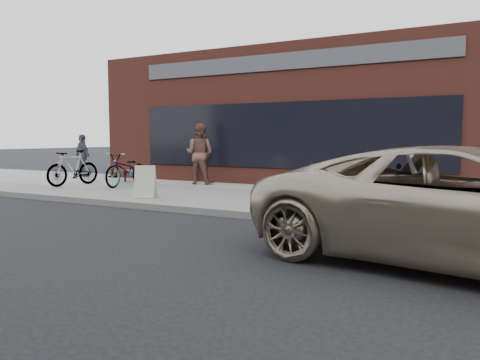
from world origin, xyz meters
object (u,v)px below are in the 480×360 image
at_px(minivan, 471,207).
at_px(cafe_patron_right, 83,155).
at_px(cafe_patron_left, 200,154).
at_px(cafe_table, 125,171).
at_px(sandwich_sign, 145,182).
at_px(bicycle_rear, 73,168).
at_px(bicycle_front, 127,169).
at_px(motorcycle, 359,200).

height_order(minivan, cafe_patron_right, cafe_patron_right).
bearing_deg(cafe_patron_left, minivan, 136.23).
relative_size(minivan, cafe_table, 7.74).
bearing_deg(cafe_table, minivan, -26.95).
bearing_deg(minivan, sandwich_sign, 79.57).
distance_m(minivan, sandwich_sign, 7.70).
distance_m(bicycle_rear, cafe_patron_left, 3.93).
relative_size(bicycle_front, sandwich_sign, 2.45).
relative_size(sandwich_sign, cafe_table, 1.13).
height_order(bicycle_front, sandwich_sign, bicycle_front).
relative_size(motorcycle, sandwich_sign, 2.85).
xyz_separation_m(bicycle_front, cafe_patron_right, (-3.90, 1.89, 0.29)).
relative_size(motorcycle, bicycle_rear, 1.25).
distance_m(motorcycle, cafe_patron_right, 12.97).
bearing_deg(bicycle_rear, bicycle_front, 29.99).
xyz_separation_m(bicycle_front, sandwich_sign, (2.32, -1.91, -0.11)).
xyz_separation_m(bicycle_rear, cafe_patron_right, (-2.33, 2.56, 0.26)).
relative_size(cafe_table, cafe_patron_left, 0.36).
xyz_separation_m(bicycle_rear, sandwich_sign, (3.89, -1.24, -0.15)).
xyz_separation_m(minivan, bicycle_rear, (-11.17, 3.72, -0.06)).
bearing_deg(cafe_patron_left, sandwich_sign, 94.58).
relative_size(bicycle_rear, cafe_table, 2.57).
xyz_separation_m(motorcycle, cafe_patron_left, (-6.35, 4.97, 0.50)).
bearing_deg(bicycle_front, sandwich_sign, -44.70).
bearing_deg(sandwich_sign, cafe_table, 112.33).
xyz_separation_m(minivan, sandwich_sign, (-7.28, 2.48, -0.21)).
height_order(bicycle_front, cafe_table, bicycle_front).
bearing_deg(minivan, bicycle_rear, 79.98).
relative_size(cafe_table, cafe_patron_right, 0.44).
xyz_separation_m(minivan, bicycle_front, (-9.60, 4.39, -0.10)).
relative_size(bicycle_rear, sandwich_sign, 2.28).
relative_size(motorcycle, cafe_patron_right, 1.41).
relative_size(minivan, cafe_patron_right, 3.39).
height_order(minivan, cafe_table, minivan).
distance_m(bicycle_rear, cafe_patron_right, 3.47).
height_order(cafe_table, cafe_patron_right, cafe_patron_right).
bearing_deg(cafe_table, cafe_patron_right, 162.85).
distance_m(minivan, bicycle_front, 10.56).
relative_size(cafe_patron_left, cafe_patron_right, 1.20).
bearing_deg(cafe_table, sandwich_sign, -41.33).
distance_m(motorcycle, bicycle_front, 8.64).
height_order(minivan, bicycle_rear, minivan).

